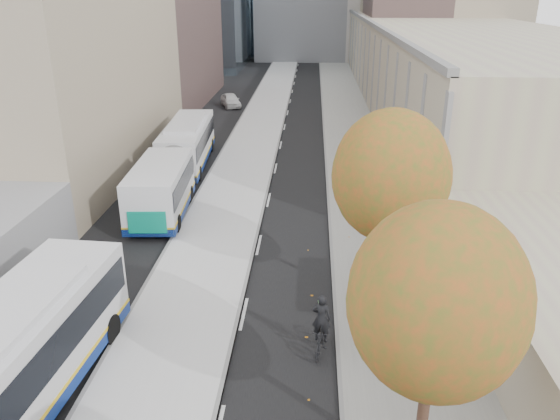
# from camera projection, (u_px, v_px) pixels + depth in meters

# --- Properties ---
(bus_platform) EXTENTS (4.25, 150.00, 0.15)m
(bus_platform) POSITION_uv_depth(u_px,v_px,m) (251.00, 147.00, 41.98)
(bus_platform) COLOR #B6B6B6
(bus_platform) RESTS_ON ground
(sidewalk) EXTENTS (4.75, 150.00, 0.08)m
(sidewalk) POSITION_uv_depth(u_px,v_px,m) (355.00, 149.00, 41.56)
(sidewalk) COLOR gray
(sidewalk) RESTS_ON ground
(building_tan) EXTENTS (18.00, 92.00, 8.00)m
(building_tan) POSITION_uv_depth(u_px,v_px,m) (435.00, 54.00, 66.25)
(building_tan) COLOR #A9A586
(building_tan) RESTS_ON ground
(bus_shelter) EXTENTS (1.90, 4.40, 2.53)m
(bus_shelter) POSITION_uv_depth(u_px,v_px,m) (454.00, 283.00, 18.44)
(bus_shelter) COLOR #383A3F
(bus_shelter) RESTS_ON sidewalk
(tree_b) EXTENTS (4.00, 4.00, 6.97)m
(tree_b) POSITION_uv_depth(u_px,v_px,m) (437.00, 302.00, 11.97)
(tree_b) COLOR #322317
(tree_b) RESTS_ON sidewalk
(tree_c) EXTENTS (4.20, 4.20, 7.28)m
(tree_c) POSITION_uv_depth(u_px,v_px,m) (391.00, 176.00, 19.28)
(tree_c) COLOR #322317
(tree_c) RESTS_ON sidewalk
(bus_far) EXTENTS (3.60, 17.53, 2.90)m
(bus_far) POSITION_uv_depth(u_px,v_px,m) (178.00, 160.00, 33.77)
(bus_far) COLOR silver
(bus_far) RESTS_ON ground
(cyclist) EXTENTS (0.80, 1.78, 2.20)m
(cyclist) POSITION_uv_depth(u_px,v_px,m) (321.00, 331.00, 18.18)
(cyclist) COLOR black
(cyclist) RESTS_ON ground
(distant_car) EXTENTS (2.84, 4.31, 1.36)m
(distant_car) POSITION_uv_depth(u_px,v_px,m) (231.00, 100.00, 56.42)
(distant_car) COLOR silver
(distant_car) RESTS_ON ground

